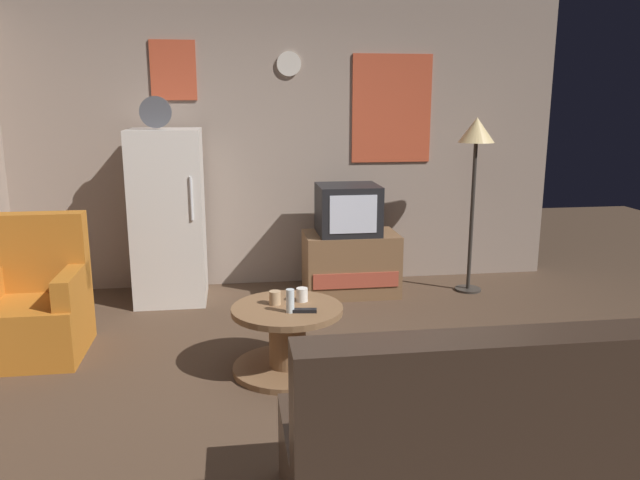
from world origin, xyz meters
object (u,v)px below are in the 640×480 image
object	(u,v)px
crt_tv	(348,209)
standing_lamp	(476,144)
coffee_table	(288,339)
remote_control	(305,311)
wine_glass	(290,301)
armchair	(34,306)
couch	(492,452)
mug_ceramic_tan	(275,298)
fridge	(169,216)
mug_ceramic_white	(302,295)
tv_stand	(351,264)

from	to	relation	value
crt_tv	standing_lamp	size ratio (longest dim) A/B	0.34
crt_tv	coffee_table	xyz separation A→B (m)	(-0.69, -1.58, -0.56)
standing_lamp	remote_control	distance (m)	2.54
wine_glass	remote_control	distance (m)	0.11
remote_control	armchair	world-z (taller)	armchair
coffee_table	couch	bearing A→B (deg)	-65.95
coffee_table	wine_glass	distance (m)	0.31
crt_tv	mug_ceramic_tan	bearing A→B (deg)	-116.63
fridge	remote_control	world-z (taller)	fridge
mug_ceramic_white	remote_control	distance (m)	0.22
fridge	couch	bearing A→B (deg)	-63.70
mug_ceramic_tan	remote_control	distance (m)	0.25
fridge	mug_ceramic_tan	world-z (taller)	fridge
fridge	wine_glass	xyz separation A→B (m)	(0.89, -1.74, -0.24)
crt_tv	mug_ceramic_white	distance (m)	1.62
standing_lamp	armchair	size ratio (longest dim) A/B	1.66
mug_ceramic_white	remote_control	bearing A→B (deg)	-92.03
coffee_table	mug_ceramic_tan	xyz separation A→B (m)	(-0.07, 0.06, 0.27)
tv_stand	armchair	xyz separation A→B (m)	(-2.44, -1.03, 0.06)
couch	standing_lamp	bearing A→B (deg)	70.11
coffee_table	armchair	xyz separation A→B (m)	(-1.72, 0.55, 0.12)
fridge	couch	distance (m)	3.62
fridge	wine_glass	size ratio (longest dim) A/B	11.80
mug_ceramic_tan	couch	size ratio (longest dim) A/B	0.05
crt_tv	mug_ceramic_white	size ratio (longest dim) A/B	6.00
mug_ceramic_tan	armchair	size ratio (longest dim) A/B	0.09
wine_glass	couch	bearing A→B (deg)	-64.76
standing_lamp	mug_ceramic_tan	xyz separation A→B (m)	(-1.90, -1.45, -0.87)
tv_stand	mug_ceramic_tan	size ratio (longest dim) A/B	9.33
fridge	crt_tv	size ratio (longest dim) A/B	3.28
coffee_table	armchair	size ratio (longest dim) A/B	0.75
crt_tv	couch	size ratio (longest dim) A/B	0.32
fridge	coffee_table	distance (m)	1.93
crt_tv	wine_glass	xyz separation A→B (m)	(-0.68, -1.69, -0.27)
coffee_table	mug_ceramic_white	size ratio (longest dim) A/B	8.00
fridge	armchair	xyz separation A→B (m)	(-0.84, -1.08, -0.42)
tv_stand	mug_ceramic_tan	xyz separation A→B (m)	(-0.79, -1.52, 0.20)
standing_lamp	crt_tv	bearing A→B (deg)	176.54
armchair	wine_glass	bearing A→B (deg)	-20.87
armchair	tv_stand	bearing A→B (deg)	22.89
tv_stand	coffee_table	xyz separation A→B (m)	(-0.72, -1.58, -0.06)
remote_control	couch	xyz separation A→B (m)	(0.61, -1.46, -0.14)
tv_stand	crt_tv	bearing A→B (deg)	-178.15
standing_lamp	tv_stand	bearing A→B (deg)	176.40
crt_tv	wine_glass	world-z (taller)	crt_tv
fridge	tv_stand	size ratio (longest dim) A/B	2.11
tv_stand	crt_tv	distance (m)	0.50
wine_glass	remote_control	xyz separation A→B (m)	(0.09, -0.01, -0.06)
coffee_table	mug_ceramic_tan	world-z (taller)	mug_ceramic_tan
mug_ceramic_white	standing_lamp	bearing A→B (deg)	39.44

